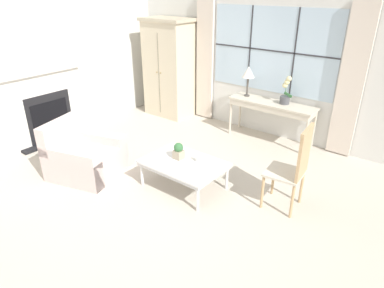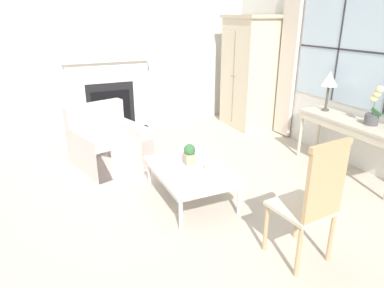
{
  "view_description": "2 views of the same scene",
  "coord_description": "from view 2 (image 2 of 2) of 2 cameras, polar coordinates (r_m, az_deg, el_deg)",
  "views": [
    {
      "loc": [
        2.69,
        -2.62,
        2.61
      ],
      "look_at": [
        0.13,
        0.6,
        0.67
      ],
      "focal_mm": 32.0,
      "sensor_mm": 36.0,
      "label": 1
    },
    {
      "loc": [
        3.18,
        -0.88,
        1.98
      ],
      "look_at": [
        0.04,
        0.55,
        0.68
      ],
      "focal_mm": 32.0,
      "sensor_mm": 36.0,
      "label": 2
    }
  ],
  "objects": [
    {
      "name": "table_lamp",
      "position": [
        5.11,
        21.94,
        9.85
      ],
      "size": [
        0.22,
        0.22,
        0.55
      ],
      "color": "#4C4742",
      "rests_on": "console_table"
    },
    {
      "name": "ground_plane",
      "position": [
        3.85,
        -7.85,
        -10.55
      ],
      "size": [
        14.0,
        14.0,
        0.0
      ],
      "primitive_type": "plane",
      "color": "#BCB2A3"
    },
    {
      "name": "pillar_candle",
      "position": [
        3.71,
        2.61,
        -3.77
      ],
      "size": [
        0.09,
        0.09,
        0.13
      ],
      "color": "silver",
      "rests_on": "coffee_table"
    },
    {
      "name": "wall_back_windowed",
      "position": [
        5.07,
        26.78,
        11.82
      ],
      "size": [
        7.2,
        0.14,
        2.8
      ],
      "color": "silver",
      "rests_on": "ground_plane"
    },
    {
      "name": "coffee_table",
      "position": [
        3.81,
        -0.19,
        -4.64
      ],
      "size": [
        1.09,
        0.76,
        0.39
      ],
      "color": "silver",
      "rests_on": "ground_plane"
    },
    {
      "name": "armoire",
      "position": [
        6.44,
        9.3,
        11.65
      ],
      "size": [
        1.03,
        0.66,
        2.0
      ],
      "color": "beige",
      "rests_on": "ground_plane"
    },
    {
      "name": "armchair_upholstered",
      "position": [
        4.92,
        -13.74,
        -0.34
      ],
      "size": [
        1.12,
        1.08,
        0.82
      ],
      "color": "beige",
      "rests_on": "ground_plane"
    },
    {
      "name": "potted_plant_small",
      "position": [
        3.87,
        -0.42,
        -1.65
      ],
      "size": [
        0.13,
        0.13,
        0.23
      ],
      "color": "tan",
      "rests_on": "coffee_table"
    },
    {
      "name": "side_chair_wooden",
      "position": [
        2.91,
        19.54,
        -8.44
      ],
      "size": [
        0.48,
        0.48,
        1.12
      ],
      "color": "beige",
      "rests_on": "ground_plane"
    },
    {
      "name": "wall_left",
      "position": [
        6.41,
        -11.42,
        15.06
      ],
      "size": [
        0.06,
        7.2,
        2.8
      ],
      "primitive_type": "cube",
      "color": "silver",
      "rests_on": "ground_plane"
    },
    {
      "name": "console_table",
      "position": [
        4.84,
        25.23,
        2.56
      ],
      "size": [
        1.54,
        0.43,
        0.72
      ],
      "color": "beige",
      "rests_on": "ground_plane"
    },
    {
      "name": "potted_orchid",
      "position": [
        4.7,
        28.0,
        5.06
      ],
      "size": [
        0.21,
        0.16,
        0.49
      ],
      "color": "#4C4C51",
      "rests_on": "console_table"
    },
    {
      "name": "fireplace",
      "position": [
        6.32,
        -13.7,
        8.76
      ],
      "size": [
        0.34,
        1.49,
        2.21
      ],
      "color": "black",
      "rests_on": "ground_plane"
    }
  ]
}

